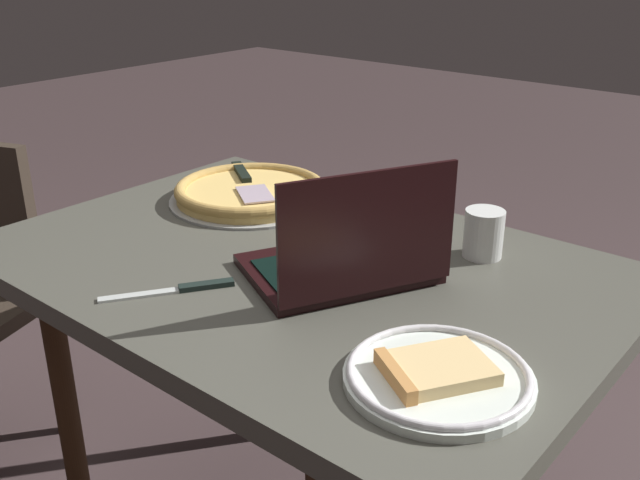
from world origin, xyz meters
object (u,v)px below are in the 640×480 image
Objects in this scene: table_knife at (182,289)px; drink_cup at (484,233)px; laptop at (346,258)px; pizza_tray at (251,192)px; dining_table at (299,293)px; pizza_plate at (438,375)px.

table_knife is 2.19× the size of drink_cup.
laptop reaches higher than pizza_tray.
dining_table is 0.18m from laptop.
pizza_tray is at bearing 155.73° from laptop.
table_knife is (-0.50, -0.04, -0.01)m from pizza_plate.
laptop is at bearing 149.70° from pizza_plate.
laptop is 1.94× the size of table_knife.
table_knife is at bearing -125.19° from drink_cup.
drink_cup is (0.34, 0.48, 0.04)m from table_knife.
dining_table is 3.01× the size of laptop.
pizza_tray is (-0.74, 0.37, 0.01)m from pizza_plate.
pizza_plate is 0.82m from pizza_tray.
drink_cup is at bearing 62.32° from laptop.
pizza_plate is at bearing -24.08° from dining_table.
dining_table is at bearing 172.45° from laptop.
dining_table is at bearing 155.92° from pizza_plate.
laptop is 0.35m from pizza_plate.
pizza_plate is (0.43, -0.19, 0.09)m from dining_table.
pizza_plate is 0.70× the size of pizza_tray.
dining_table is at bearing 73.43° from table_knife.
pizza_plate reaches higher than dining_table.
drink_cup is (-0.16, 0.43, 0.04)m from pizza_plate.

